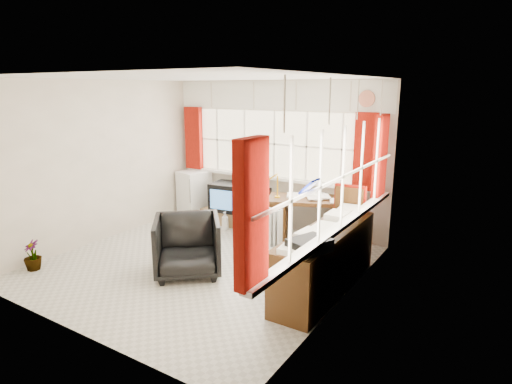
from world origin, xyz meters
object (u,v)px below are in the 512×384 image
Objects in this scene: desk at (308,218)px; tv_bench at (240,218)px; task_chair at (346,222)px; desk_lamp at (278,181)px; credenza at (326,258)px; radiator at (268,234)px; office_chair at (187,246)px; mini_fridge at (194,193)px; crt_tv at (228,197)px.

desk reaches higher than tv_bench.
tv_bench is (-2.17, 0.58, -0.45)m from task_chair.
task_chair is at bearing -10.13° from desk_lamp.
task_chair reaches higher than credenza.
radiator is 0.33× the size of credenza.
mini_fridge reaches higher than office_chair.
task_chair reaches higher than desk.
desk_lamp is (-0.44, -0.21, 0.58)m from desk.
desk_lamp is 2.17m from mini_fridge.
task_chair is at bearing 96.33° from credenza.
task_chair is 2.30m from tv_bench.
radiator is at bearing -117.76° from desk.
radiator is at bearing -78.20° from desk_lamp.
desk is 1.28× the size of task_chair.
task_chair is 1.18m from radiator.
credenza reaches higher than crt_tv.
tv_bench is at bearing 65.37° from office_chair.
mini_fridge is at bearing 157.59° from radiator.
desk_lamp is at bearing 36.91° from office_chair.
mini_fridge is at bearing 168.74° from task_chair.
desk is 2.09× the size of radiator.
credenza is (0.87, -1.36, -0.00)m from desk.
task_chair is 1.63× the size of radiator.
office_chair is 1.28× the size of radiator.
crt_tv is at bearing 167.36° from task_chair.
desk_lamp is 0.35× the size of task_chair.
desk_lamp is at bearing 138.74° from credenza.
desk_lamp is at bearing -15.15° from crt_tv.
task_chair is 3.33m from mini_fridge.
credenza is at bearing -57.35° from desk.
crt_tv is 0.88m from mini_fridge.
crt_tv is at bearing -7.44° from mini_fridge.
tv_bench is at bearing -3.44° from mini_fridge.
office_chair is at bearing -137.01° from task_chair.
task_chair is at bearing -15.04° from tv_bench.
mini_fridge is (-0.87, 0.11, -0.08)m from crt_tv.
task_chair is 0.54× the size of credenza.
tv_bench is 1.13m from mini_fridge.
credenza is (0.10, -0.94, -0.18)m from task_chair.
desk is at bearing 151.08° from task_chair.
credenza is 2.75m from tv_bench.
desk is 0.76m from desk_lamp.
crt_tv is (-1.62, 0.11, 0.10)m from desk.
tv_bench is at bearing 146.29° from credenza.
mini_fridge reaches higher than radiator.
mini_fridge is (-3.37, 1.59, 0.03)m from credenza.
desk_lamp is 1.84m from office_chair.
desk is 1.64× the size of mini_fridge.
mini_fridge is at bearing 174.83° from desk.
tv_bench is at bearing 164.96° from task_chair.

